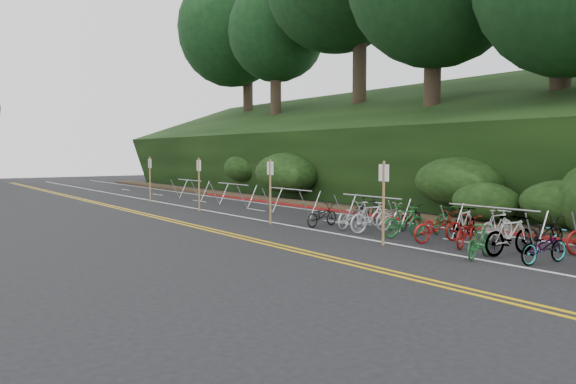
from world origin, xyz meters
name	(u,v)px	position (x,y,z in m)	size (l,w,h in m)	color
ground	(528,278)	(0.00, 0.00, 0.00)	(120.00, 120.00, 0.00)	black
road_markings	(285,227)	(0.63, 10.10, 0.00)	(7.47, 80.00, 0.01)	gold
red_curb	(352,213)	(5.70, 12.00, 0.05)	(0.25, 28.00, 0.10)	maroon
embankment	(363,156)	(12.96, 19.04, 2.57)	(14.30, 48.14, 9.11)	black
tree_cluster	(293,11)	(9.76, 22.04, 11.56)	(32.52, 54.10, 18.52)	#2D2319
bike_racks_rest	(290,196)	(3.00, 13.00, 0.85)	(1.14, 23.00, 1.17)	#959698
signposts_rest	(231,184)	(0.60, 14.00, 1.43)	(0.08, 18.40, 2.50)	brown
bike_front	(479,241)	(1.12, 2.05, 0.45)	(1.49, 0.42, 0.90)	#144C1E
bike_valet	(485,229)	(3.04, 3.24, 0.48)	(3.41, 14.19, 1.09)	black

